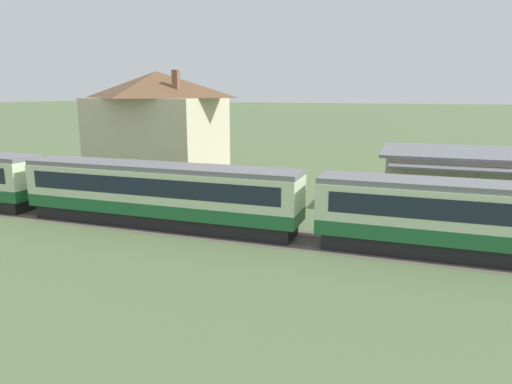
{
  "coord_description": "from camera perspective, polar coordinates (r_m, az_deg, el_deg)",
  "views": [
    {
      "loc": [
        -9.76,
        -25.14,
        8.37
      ],
      "look_at": [
        -18.07,
        -0.94,
        2.69
      ],
      "focal_mm": 32.0,
      "sensor_mm": 36.0,
      "label": 1
    }
  ],
  "objects": [
    {
      "name": "passenger_train",
      "position": [
        25.66,
        7.31,
        -1.54
      ],
      "size": [
        76.38,
        2.87,
        3.93
      ],
      "color": "#1E6033",
      "rests_on": "ground_plane"
    },
    {
      "name": "station_house_brown_roof",
      "position": [
        46.38,
        -12.07,
        8.42
      ],
      "size": [
        12.07,
        10.38,
        10.23
      ],
      "color": "beige",
      "rests_on": "ground_plane"
    },
    {
      "name": "station_building",
      "position": [
        36.61,
        24.86,
        1.48
      ],
      "size": [
        12.03,
        9.76,
        4.14
      ],
      "color": "#BCB293",
      "rests_on": "ground_plane"
    },
    {
      "name": "railway_track",
      "position": [
        25.81,
        16.15,
        -6.9
      ],
      "size": [
        134.27,
        3.6,
        0.04
      ],
      "color": "#665B51",
      "rests_on": "ground_plane"
    }
  ]
}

